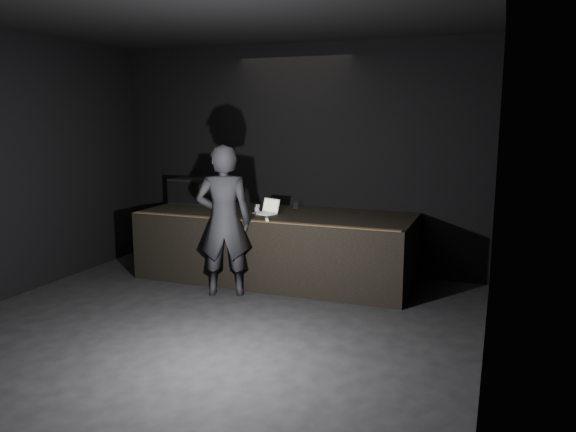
{
  "coord_description": "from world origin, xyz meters",
  "views": [
    {
      "loc": [
        3.05,
        -4.82,
        2.4
      ],
      "look_at": [
        0.35,
        2.3,
        1.05
      ],
      "focal_mm": 35.0,
      "sensor_mm": 36.0,
      "label": 1
    }
  ],
  "objects_px": {
    "laptop": "(267,210)",
    "person": "(224,221)",
    "stage_riser": "(276,246)",
    "stage_monitor": "(190,191)",
    "beer_can": "(257,210)"
  },
  "relations": [
    {
      "from": "laptop",
      "to": "stage_riser",
      "type": "bearing_deg",
      "value": 69.51
    },
    {
      "from": "stage_riser",
      "to": "person",
      "type": "distance_m",
      "value": 1.15
    },
    {
      "from": "stage_monitor",
      "to": "stage_riser",
      "type": "bearing_deg",
      "value": -13.34
    },
    {
      "from": "stage_riser",
      "to": "laptop",
      "type": "relative_size",
      "value": 10.28
    },
    {
      "from": "stage_riser",
      "to": "stage_monitor",
      "type": "height_order",
      "value": "stage_monitor"
    },
    {
      "from": "stage_monitor",
      "to": "laptop",
      "type": "height_order",
      "value": "stage_monitor"
    },
    {
      "from": "stage_riser",
      "to": "beer_can",
      "type": "relative_size",
      "value": 25.98
    },
    {
      "from": "laptop",
      "to": "person",
      "type": "xyz_separation_m",
      "value": [
        -0.28,
        -0.84,
        -0.04
      ]
    },
    {
      "from": "stage_monitor",
      "to": "beer_can",
      "type": "bearing_deg",
      "value": -23.85
    },
    {
      "from": "stage_riser",
      "to": "beer_can",
      "type": "distance_m",
      "value": 0.66
    },
    {
      "from": "laptop",
      "to": "stage_monitor",
      "type": "bearing_deg",
      "value": -175.34
    },
    {
      "from": "stage_riser",
      "to": "laptop",
      "type": "distance_m",
      "value": 0.57
    },
    {
      "from": "stage_riser",
      "to": "person",
      "type": "height_order",
      "value": "person"
    },
    {
      "from": "stage_monitor",
      "to": "beer_can",
      "type": "xyz_separation_m",
      "value": [
        1.47,
        -0.64,
        -0.13
      ]
    },
    {
      "from": "stage_monitor",
      "to": "person",
      "type": "xyz_separation_m",
      "value": [
        1.29,
        -1.33,
        -0.18
      ]
    }
  ]
}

